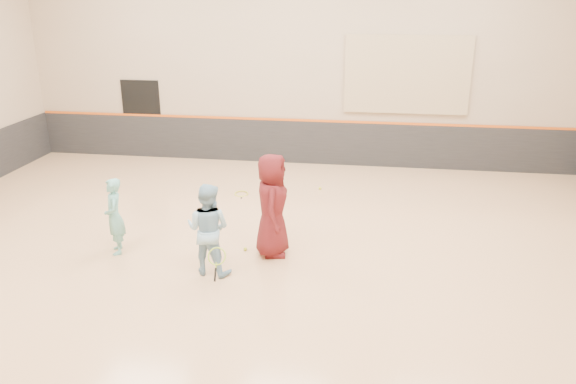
# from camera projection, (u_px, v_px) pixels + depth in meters

# --- Properties ---
(room) EXTENTS (15.04, 12.04, 6.22)m
(room) POSITION_uv_depth(u_px,v_px,m) (255.00, 216.00, 9.87)
(room) COLOR tan
(room) RESTS_ON ground
(wainscot_back) EXTENTS (14.90, 0.04, 1.20)m
(wainscot_back) POSITION_uv_depth(u_px,v_px,m) (299.00, 142.00, 15.49)
(wainscot_back) COLOR #232326
(wainscot_back) RESTS_ON floor
(accent_stripe) EXTENTS (14.90, 0.03, 0.06)m
(accent_stripe) POSITION_uv_depth(u_px,v_px,m) (299.00, 120.00, 15.27)
(accent_stripe) COLOR #D85914
(accent_stripe) RESTS_ON wall_back
(acoustic_panel) EXTENTS (3.20, 0.08, 2.00)m
(acoustic_panel) POSITION_uv_depth(u_px,v_px,m) (407.00, 75.00, 14.44)
(acoustic_panel) COLOR tan
(acoustic_panel) RESTS_ON wall_back
(doorway) EXTENTS (1.10, 0.05, 2.20)m
(doorway) POSITION_uv_depth(u_px,v_px,m) (142.00, 119.00, 15.96)
(doorway) COLOR black
(doorway) RESTS_ON floor
(girl) EXTENTS (0.53, 0.61, 1.42)m
(girl) POSITION_uv_depth(u_px,v_px,m) (114.00, 216.00, 10.13)
(girl) COLOR #66B1AB
(girl) RESTS_ON floor
(instructor) EXTENTS (0.87, 0.73, 1.60)m
(instructor) POSITION_uv_depth(u_px,v_px,m) (208.00, 229.00, 9.37)
(instructor) COLOR #8DBCDA
(instructor) RESTS_ON floor
(young_man) EXTENTS (0.71, 0.99, 1.89)m
(young_man) POSITION_uv_depth(u_px,v_px,m) (272.00, 205.00, 10.00)
(young_man) COLOR #561417
(young_man) RESTS_ON floor
(held_racket) EXTENTS (0.40, 0.40, 0.57)m
(held_racket) POSITION_uv_depth(u_px,v_px,m) (217.00, 256.00, 9.02)
(held_racket) COLOR #9BC82C
(held_racket) RESTS_ON instructor
(spare_racket) EXTENTS (0.73, 0.73, 0.10)m
(spare_racket) POSITION_uv_depth(u_px,v_px,m) (241.00, 192.00, 13.27)
(spare_racket) COLOR gold
(spare_racket) RESTS_ON floor
(ball_under_racket) EXTENTS (0.07, 0.07, 0.07)m
(ball_under_racket) POSITION_uv_depth(u_px,v_px,m) (245.00, 249.00, 10.41)
(ball_under_racket) COLOR #BACC2F
(ball_under_racket) RESTS_ON floor
(ball_in_hand) EXTENTS (0.07, 0.07, 0.07)m
(ball_in_hand) POSITION_uv_depth(u_px,v_px,m) (281.00, 197.00, 9.81)
(ball_in_hand) COLOR #E8EF37
(ball_in_hand) RESTS_ON young_man
(ball_beside_spare) EXTENTS (0.07, 0.07, 0.07)m
(ball_beside_spare) POSITION_uv_depth(u_px,v_px,m) (320.00, 188.00, 13.59)
(ball_beside_spare) COLOR yellow
(ball_beside_spare) RESTS_ON floor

